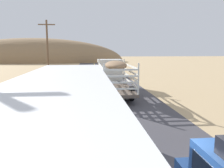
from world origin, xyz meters
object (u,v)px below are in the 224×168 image
(livestock_truck, at_px, (112,72))
(car_far, at_px, (110,68))
(bus, at_px, (63,133))
(power_pole_mid, at_px, (48,48))

(livestock_truck, height_order, car_far, livestock_truck)
(livestock_truck, bearing_deg, bus, -100.70)
(livestock_truck, relative_size, car_far, 2.10)
(car_far, bearing_deg, livestock_truck, -94.84)
(livestock_truck, xyz_separation_m, car_far, (1.06, 12.49, -0.70))
(bus, distance_m, car_far, 28.27)
(car_far, distance_m, power_pole_mid, 9.62)
(bus, xyz_separation_m, car_far, (3.98, 27.98, -0.66))
(livestock_truck, distance_m, car_far, 12.55)
(livestock_truck, xyz_separation_m, bus, (-2.93, -15.49, -0.04))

